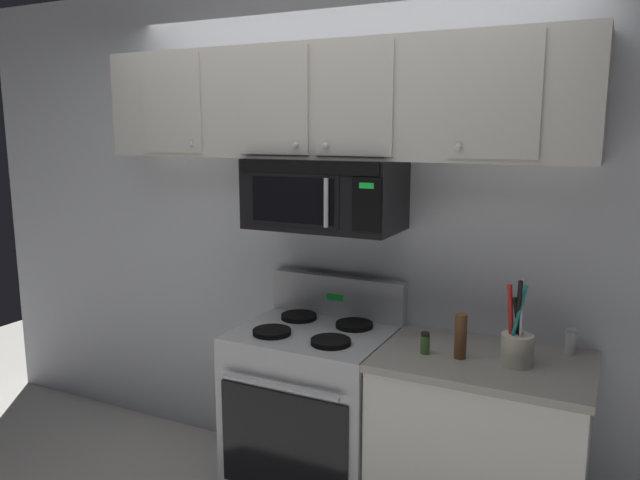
{
  "coord_description": "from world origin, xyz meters",
  "views": [
    {
      "loc": [
        1.33,
        -2.19,
        1.89
      ],
      "look_at": [
        0.0,
        0.49,
        1.35
      ],
      "focal_mm": 34.33,
      "sensor_mm": 36.0,
      "label": 1
    }
  ],
  "objects": [
    {
      "name": "utensil_crock_cream",
      "position": [
        0.98,
        0.4,
        1.0
      ],
      "size": [
        0.14,
        0.14,
        0.38
      ],
      "color": "beige",
      "rests_on": "counter_segment"
    },
    {
      "name": "back_wall",
      "position": [
        0.0,
        0.79,
        1.35
      ],
      "size": [
        5.2,
        0.1,
        2.7
      ],
      "primitive_type": "cube",
      "color": "silver",
      "rests_on": "ground_plane"
    },
    {
      "name": "upper_cabinets",
      "position": [
        -0.0,
        0.57,
        2.02
      ],
      "size": [
        2.5,
        0.36,
        0.55
      ],
      "color": "#BCB7AD"
    },
    {
      "name": "stove_range",
      "position": [
        0.0,
        0.42,
        0.47
      ],
      "size": [
        0.76,
        0.69,
        1.12
      ],
      "color": "#B7BABF",
      "rests_on": "ground_plane"
    },
    {
      "name": "salt_shaker",
      "position": [
        1.18,
        0.64,
        0.96
      ],
      "size": [
        0.05,
        0.05,
        0.12
      ],
      "color": "white",
      "rests_on": "counter_segment"
    },
    {
      "name": "over_range_microwave",
      "position": [
        -0.0,
        0.54,
        1.58
      ],
      "size": [
        0.76,
        0.43,
        0.35
      ],
      "color": "black"
    },
    {
      "name": "spice_jar",
      "position": [
        0.59,
        0.36,
        0.95
      ],
      "size": [
        0.04,
        0.04,
        0.1
      ],
      "color": "#4C7F33",
      "rests_on": "counter_segment"
    },
    {
      "name": "pepper_mill",
      "position": [
        0.75,
        0.37,
        1.0
      ],
      "size": [
        0.05,
        0.05,
        0.2
      ],
      "primitive_type": "cylinder",
      "color": "brown",
      "rests_on": "counter_segment"
    },
    {
      "name": "counter_segment",
      "position": [
        0.84,
        0.43,
        0.45
      ],
      "size": [
        0.93,
        0.65,
        0.9
      ],
      "color": "white",
      "rests_on": "ground_plane"
    }
  ]
}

